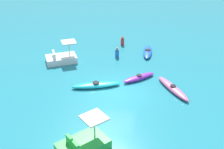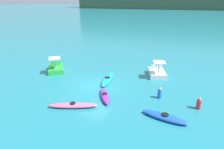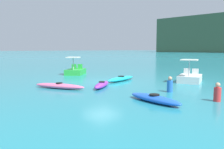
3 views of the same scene
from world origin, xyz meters
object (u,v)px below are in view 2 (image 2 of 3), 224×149
(kayak_purple, at_px, (105,96))
(pedal_boat_white, at_px, (157,73))
(kayak_blue, at_px, (165,117))
(pedal_boat_green, at_px, (56,68))
(kayak_cyan, at_px, (108,79))
(person_by_kayaks, at_px, (160,93))
(kayak_pink, at_px, (73,105))
(person_near_shore, at_px, (199,104))

(kayak_purple, relative_size, pedal_boat_white, 0.88)
(kayak_blue, height_order, pedal_boat_green, pedal_boat_green)
(pedal_boat_green, relative_size, pedal_boat_white, 0.99)
(kayak_blue, xyz_separation_m, kayak_cyan, (-6.14, 3.59, -0.00))
(kayak_purple, xyz_separation_m, person_by_kayaks, (3.74, 1.91, 0.22))
(kayak_pink, height_order, pedal_boat_green, pedal_boat_green)
(kayak_purple, height_order, kayak_cyan, same)
(kayak_pink, relative_size, kayak_cyan, 0.97)
(kayak_cyan, bearing_deg, kayak_blue, -30.30)
(kayak_blue, distance_m, pedal_boat_white, 7.41)
(kayak_cyan, distance_m, pedal_boat_green, 6.05)
(kayak_cyan, bearing_deg, pedal_boat_green, -176.87)
(kayak_blue, height_order, person_near_shore, person_near_shore)
(kayak_pink, xyz_separation_m, pedal_boat_white, (3.61, 8.61, 0.17))
(kayak_blue, relative_size, kayak_purple, 1.20)
(kayak_purple, height_order, pedal_boat_white, pedal_boat_white)
(pedal_boat_green, bearing_deg, kayak_cyan, 3.13)
(kayak_cyan, height_order, pedal_boat_green, pedal_boat_green)
(kayak_cyan, distance_m, pedal_boat_white, 5.05)
(kayak_blue, relative_size, pedal_boat_white, 1.06)
(kayak_blue, distance_m, person_near_shore, 2.93)
(kayak_cyan, relative_size, pedal_boat_white, 1.22)
(pedal_boat_white, bearing_deg, kayak_cyan, -137.48)
(kayak_purple, bearing_deg, kayak_blue, -8.07)
(kayak_blue, height_order, kayak_cyan, same)
(pedal_boat_white, bearing_deg, kayak_blue, -70.93)
(pedal_boat_green, bearing_deg, kayak_purple, -19.19)
(kayak_blue, height_order, kayak_purple, same)
(kayak_blue, xyz_separation_m, pedal_boat_white, (-2.42, 7.00, 0.17))
(kayak_pink, bearing_deg, kayak_cyan, 91.22)
(kayak_blue, relative_size, person_by_kayaks, 3.37)
(kayak_pink, distance_m, kayak_purple, 2.61)
(kayak_blue, relative_size, kayak_cyan, 0.87)
(kayak_pink, distance_m, person_near_shore, 8.74)
(kayak_cyan, height_order, pedal_boat_white, pedal_boat_white)
(kayak_blue, distance_m, kayak_purple, 4.81)
(kayak_pink, distance_m, pedal_boat_green, 7.84)
(kayak_cyan, bearing_deg, pedal_boat_white, 42.52)
(kayak_pink, distance_m, pedal_boat_white, 9.34)
(kayak_blue, xyz_separation_m, person_by_kayaks, (-1.02, 2.59, 0.22))
(person_by_kayaks, bearing_deg, kayak_cyan, 168.95)
(kayak_pink, bearing_deg, person_by_kayaks, 39.95)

